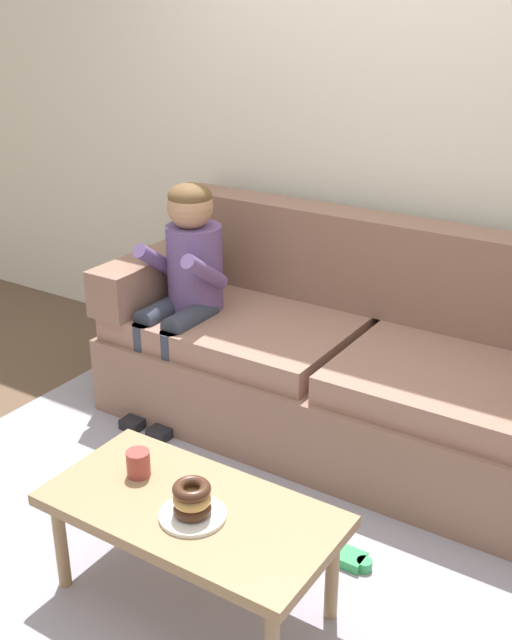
{
  "coord_description": "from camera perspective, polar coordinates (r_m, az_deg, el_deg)",
  "views": [
    {
      "loc": [
        1.42,
        -1.99,
        1.9
      ],
      "look_at": [
        -0.15,
        0.45,
        0.65
      ],
      "focal_mm": 43.43,
      "sensor_mm": 36.0,
      "label": 1
    }
  ],
  "objects": [
    {
      "name": "plate",
      "position": [
        2.47,
        -4.69,
        -14.14
      ],
      "size": [
        0.21,
        0.21,
        0.01
      ],
      "primitive_type": "cylinder",
      "color": "white",
      "rests_on": "coffee_table"
    },
    {
      "name": "coffee_table",
      "position": [
        2.55,
        -4.79,
        -14.26
      ],
      "size": [
        0.95,
        0.48,
        0.39
      ],
      "color": "#937551",
      "rests_on": "ground"
    },
    {
      "name": "mug",
      "position": [
        2.65,
        -8.66,
        -10.4
      ],
      "size": [
        0.08,
        0.08,
        0.09
      ],
      "primitive_type": "cylinder",
      "color": "#993D38",
      "rests_on": "coffee_table"
    },
    {
      "name": "wall_back",
      "position": [
        3.71,
        10.39,
        15.2
      ],
      "size": [
        8.0,
        0.1,
        2.8
      ],
      "primitive_type": "cube",
      "color": "silver",
      "rests_on": "ground"
    },
    {
      "name": "donut_third",
      "position": [
        2.41,
        -4.77,
        -12.3
      ],
      "size": [
        0.15,
        0.15,
        0.04
      ],
      "primitive_type": "torus",
      "rotation": [
        0.0,
        0.0,
        1.86
      ],
      "color": "#422619",
      "rests_on": "donut_second"
    },
    {
      "name": "ground",
      "position": [
        3.09,
        -2.18,
        -14.6
      ],
      "size": [
        10.0,
        10.0,
        0.0
      ],
      "primitive_type": "plane",
      "color": "brown"
    },
    {
      "name": "donut",
      "position": [
        2.45,
        -4.71,
        -13.67
      ],
      "size": [
        0.17,
        0.17,
        0.04
      ],
      "primitive_type": "torus",
      "rotation": [
        0.0,
        0.0,
        0.73
      ],
      "color": "#422619",
      "rests_on": "plate"
    },
    {
      "name": "toy_controller",
      "position": [
        2.91,
        6.4,
        -16.98
      ],
      "size": [
        0.23,
        0.09,
        0.05
      ],
      "rotation": [
        0.0,
        0.0,
        0.11
      ],
      "color": "#339E56",
      "rests_on": "ground"
    },
    {
      "name": "person_child",
      "position": [
        3.57,
        -5.27,
        3.09
      ],
      "size": [
        0.34,
        0.58,
        1.1
      ],
      "color": "#664C84",
      "rests_on": "ground"
    },
    {
      "name": "couch",
      "position": [
        3.49,
        7.31,
        -3.41
      ],
      "size": [
        2.27,
        0.9,
        0.95
      ],
      "color": "#846051",
      "rests_on": "ground"
    },
    {
      "name": "donut_second",
      "position": [
        2.43,
        -4.74,
        -12.99
      ],
      "size": [
        0.15,
        0.15,
        0.04
      ],
      "primitive_type": "torus",
      "rotation": [
        0.0,
        0.0,
        0.36
      ],
      "color": "tan",
      "rests_on": "donut"
    },
    {
      "name": "area_rug",
      "position": [
        2.93,
        -5.1,
        -16.99
      ],
      "size": [
        2.68,
        2.01,
        0.01
      ],
      "primitive_type": "cube",
      "color": "#9993A3",
      "rests_on": "ground"
    }
  ]
}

